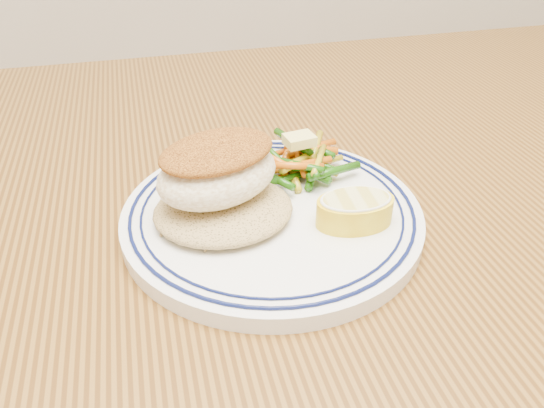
{
  "coord_description": "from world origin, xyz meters",
  "views": [
    {
      "loc": [
        -0.14,
        -0.4,
        1.03
      ],
      "look_at": [
        -0.04,
        -0.03,
        0.77
      ],
      "focal_mm": 35.0,
      "sensor_mm": 36.0,
      "label": 1
    }
  ],
  "objects_px": {
    "plate": "(272,214)",
    "vegetable_pile": "(300,161)",
    "lemon_wedge": "(355,209)",
    "rice_pilaf": "(223,206)",
    "dining_table": "(304,275)",
    "fish_fillet": "(217,168)"
  },
  "relations": [
    {
      "from": "dining_table",
      "to": "rice_pilaf",
      "type": "xyz_separation_m",
      "value": [
        -0.09,
        -0.03,
        0.12
      ]
    },
    {
      "from": "dining_table",
      "to": "plate",
      "type": "distance_m",
      "value": 0.12
    },
    {
      "from": "plate",
      "to": "vegetable_pile",
      "type": "relative_size",
      "value": 2.31
    },
    {
      "from": "dining_table",
      "to": "rice_pilaf",
      "type": "distance_m",
      "value": 0.15
    },
    {
      "from": "fish_fillet",
      "to": "plate",
      "type": "bearing_deg",
      "value": -9.0
    },
    {
      "from": "fish_fillet",
      "to": "lemon_wedge",
      "type": "bearing_deg",
      "value": -22.8
    },
    {
      "from": "fish_fillet",
      "to": "lemon_wedge",
      "type": "xyz_separation_m",
      "value": [
        0.1,
        -0.04,
        -0.03
      ]
    },
    {
      "from": "dining_table",
      "to": "fish_fillet",
      "type": "xyz_separation_m",
      "value": [
        -0.09,
        -0.02,
        0.15
      ]
    },
    {
      "from": "rice_pilaf",
      "to": "lemon_wedge",
      "type": "bearing_deg",
      "value": -18.58
    },
    {
      "from": "fish_fillet",
      "to": "vegetable_pile",
      "type": "relative_size",
      "value": 1.12
    },
    {
      "from": "vegetable_pile",
      "to": "lemon_wedge",
      "type": "distance_m",
      "value": 0.09
    },
    {
      "from": "vegetable_pile",
      "to": "plate",
      "type": "bearing_deg",
      "value": -127.87
    },
    {
      "from": "plate",
      "to": "rice_pilaf",
      "type": "relative_size",
      "value": 2.21
    },
    {
      "from": "lemon_wedge",
      "to": "plate",
      "type": "bearing_deg",
      "value": 148.57
    },
    {
      "from": "rice_pilaf",
      "to": "fish_fillet",
      "type": "bearing_deg",
      "value": 99.12
    },
    {
      "from": "plate",
      "to": "rice_pilaf",
      "type": "xyz_separation_m",
      "value": [
        -0.04,
        -0.0,
        0.02
      ]
    },
    {
      "from": "dining_table",
      "to": "plate",
      "type": "xyz_separation_m",
      "value": [
        -0.04,
        -0.03,
        0.11
      ]
    },
    {
      "from": "lemon_wedge",
      "to": "rice_pilaf",
      "type": "bearing_deg",
      "value": 161.42
    },
    {
      "from": "rice_pilaf",
      "to": "fish_fillet",
      "type": "height_order",
      "value": "fish_fillet"
    },
    {
      "from": "vegetable_pile",
      "to": "lemon_wedge",
      "type": "bearing_deg",
      "value": -77.28
    },
    {
      "from": "plate",
      "to": "lemon_wedge",
      "type": "xyz_separation_m",
      "value": [
        0.06,
        -0.04,
        0.02
      ]
    },
    {
      "from": "plate",
      "to": "lemon_wedge",
      "type": "distance_m",
      "value": 0.07
    }
  ]
}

